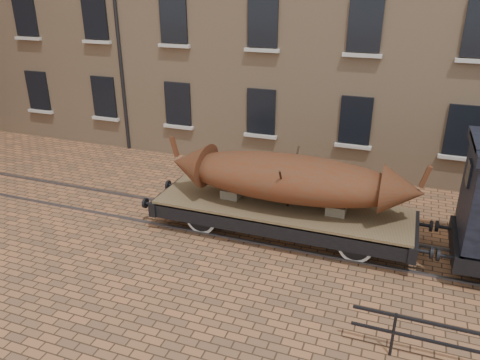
% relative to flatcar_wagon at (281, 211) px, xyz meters
% --- Properties ---
extents(ground, '(90.00, 90.00, 0.00)m').
position_rel_flatcar_wagon_xyz_m(ground, '(0.29, 0.00, -0.76)').
color(ground, brown).
extents(rail_track, '(30.00, 1.52, 0.06)m').
position_rel_flatcar_wagon_xyz_m(rail_track, '(0.29, 0.00, -0.73)').
color(rail_track, '#59595E').
rests_on(rail_track, ground).
extents(flatcar_wagon, '(8.05, 2.18, 1.21)m').
position_rel_flatcar_wagon_xyz_m(flatcar_wagon, '(0.00, 0.00, 0.00)').
color(flatcar_wagon, brown).
rests_on(flatcar_wagon, ground).
extents(iron_boat, '(7.11, 2.07, 1.68)m').
position_rel_flatcar_wagon_xyz_m(iron_boat, '(0.17, 0.00, 1.05)').
color(iron_boat, '#57230F').
rests_on(iron_boat, flatcar_wagon).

